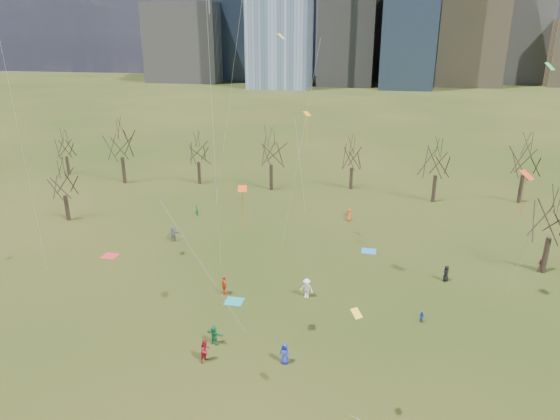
% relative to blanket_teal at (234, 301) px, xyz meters
% --- Properties ---
extents(ground, '(500.00, 500.00, 0.00)m').
position_rel_blanket_teal_xyz_m(ground, '(3.08, -6.23, -0.01)').
color(ground, black).
rests_on(ground, ground).
extents(bare_tree_row, '(113.04, 29.80, 9.50)m').
position_rel_blanket_teal_xyz_m(bare_tree_row, '(2.99, 30.99, 6.10)').
color(bare_tree_row, black).
rests_on(bare_tree_row, ground).
extents(blanket_teal, '(1.60, 1.50, 0.03)m').
position_rel_blanket_teal_xyz_m(blanket_teal, '(0.00, 0.00, 0.00)').
color(blanket_teal, teal).
rests_on(blanket_teal, ground).
extents(blanket_navy, '(1.60, 1.50, 0.03)m').
position_rel_blanket_teal_xyz_m(blanket_navy, '(11.61, 13.54, 0.00)').
color(blanket_navy, blue).
rests_on(blanket_navy, ground).
extents(blanket_crimson, '(1.60, 1.50, 0.03)m').
position_rel_blanket_teal_xyz_m(blanket_crimson, '(-16.01, 6.69, 0.00)').
color(blanket_crimson, red).
rests_on(blanket_crimson, ground).
extents(person_0, '(0.90, 0.67, 1.68)m').
position_rel_blanket_teal_xyz_m(person_0, '(6.16, -7.88, 0.83)').
color(person_0, '#222E96').
rests_on(person_0, ground).
extents(person_2, '(1.00, 1.10, 1.83)m').
position_rel_blanket_teal_xyz_m(person_2, '(0.40, -8.79, 0.90)').
color(person_2, maroon).
rests_on(person_2, ground).
extents(person_4, '(1.01, 1.13, 1.83)m').
position_rel_blanket_teal_xyz_m(person_4, '(-1.24, 1.08, 0.90)').
color(person_4, red).
rests_on(person_4, ground).
extents(person_5, '(1.65, 0.93, 1.70)m').
position_rel_blanket_teal_xyz_m(person_5, '(0.34, -6.60, 0.83)').
color(person_5, '#1B7A41').
rests_on(person_5, ground).
extents(person_6, '(0.88, 0.95, 1.63)m').
position_rel_blanket_teal_xyz_m(person_6, '(19.21, 7.87, 0.80)').
color(person_6, black).
rests_on(person_6, ground).
extents(person_8, '(0.62, 0.62, 1.01)m').
position_rel_blanket_teal_xyz_m(person_8, '(16.38, -0.28, 0.49)').
color(person_8, navy).
rests_on(person_8, ground).
extents(person_9, '(1.35, 0.97, 1.88)m').
position_rel_blanket_teal_xyz_m(person_9, '(6.31, 2.04, 0.93)').
color(person_9, white).
rests_on(person_9, ground).
extents(person_10, '(1.03, 0.85, 1.65)m').
position_rel_blanket_teal_xyz_m(person_10, '(29.08, 12.32, 0.81)').
color(person_10, '#BF1B3C').
rests_on(person_10, ground).
extents(person_11, '(1.62, 1.41, 1.77)m').
position_rel_blanket_teal_xyz_m(person_11, '(-10.83, 11.93, 0.87)').
color(person_11, slate).
rests_on(person_11, ground).
extents(person_12, '(0.64, 0.86, 1.59)m').
position_rel_blanket_teal_xyz_m(person_12, '(8.82, 22.70, 0.78)').
color(person_12, '#FA521B').
rests_on(person_12, ground).
extents(person_13, '(0.63, 0.69, 1.59)m').
position_rel_blanket_teal_xyz_m(person_13, '(-11.08, 20.56, 0.78)').
color(person_13, '#186C33').
rests_on(person_13, ground).
extents(kites_airborne, '(74.48, 45.29, 33.92)m').
position_rel_blanket_teal_xyz_m(kites_airborne, '(7.41, 4.93, 13.79)').
color(kites_airborne, '#FF4A15').
rests_on(kites_airborne, ground).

